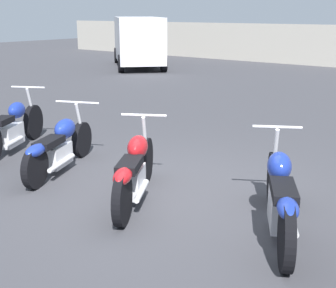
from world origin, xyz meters
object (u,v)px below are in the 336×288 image
object	(u,v)px
motorcycle_slot_0	(11,128)
parked_van	(138,40)
motorcycle_slot_3	(280,197)
motorcycle_slot_2	(135,171)
motorcycle_slot_1	(59,146)

from	to	relation	value
motorcycle_slot_0	parked_van	world-z (taller)	parked_van
motorcycle_slot_3	parked_van	world-z (taller)	parked_van
motorcycle_slot_2	parked_van	size ratio (longest dim) A/B	0.38
motorcycle_slot_0	motorcycle_slot_3	bearing A→B (deg)	-29.49
motorcycle_slot_0	motorcycle_slot_1	distance (m)	1.49
motorcycle_slot_0	motorcycle_slot_3	xyz separation A→B (m)	(4.95, -0.04, 0.02)
motorcycle_slot_0	motorcycle_slot_2	size ratio (longest dim) A/B	1.09
motorcycle_slot_1	motorcycle_slot_3	distance (m)	3.47
motorcycle_slot_1	motorcycle_slot_2	world-z (taller)	motorcycle_slot_2
motorcycle_slot_0	motorcycle_slot_2	distance (m)	3.16
parked_van	motorcycle_slot_0	bearing A→B (deg)	-104.64
motorcycle_slot_1	parked_van	size ratio (longest dim) A/B	0.40
parked_van	motorcycle_slot_1	bearing A→B (deg)	-99.87
motorcycle_slot_1	motorcycle_slot_3	bearing A→B (deg)	-21.78
motorcycle_slot_1	parked_van	bearing A→B (deg)	102.92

